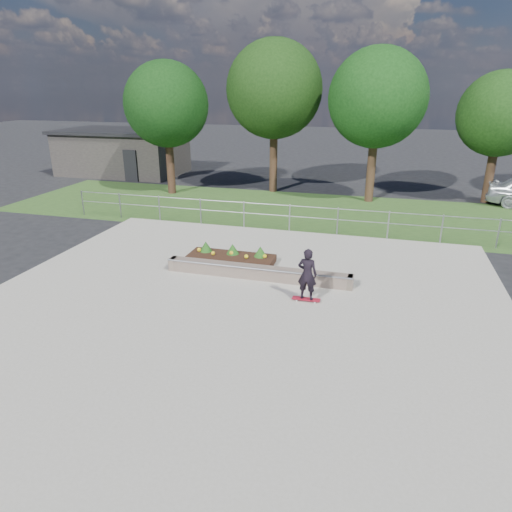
{
  "coord_description": "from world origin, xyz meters",
  "views": [
    {
      "loc": [
        3.57,
        -10.67,
        5.84
      ],
      "look_at": [
        0.2,
        1.5,
        1.1
      ],
      "focal_mm": 32.0,
      "sensor_mm": 36.0,
      "label": 1
    }
  ],
  "objects": [
    {
      "name": "ground",
      "position": [
        0.0,
        0.0,
        0.0
      ],
      "size": [
        120.0,
        120.0,
        0.0
      ],
      "primitive_type": "plane",
      "color": "black",
      "rests_on": "ground"
    },
    {
      "name": "planter_bed",
      "position": [
        -1.21,
        3.33,
        0.24
      ],
      "size": [
        3.0,
        1.2,
        0.61
      ],
      "color": "black",
      "rests_on": "concrete_slab"
    },
    {
      "name": "tree_mid_right",
      "position": [
        3.0,
        14.0,
        5.23
      ],
      "size": [
        4.9,
        4.9,
        7.7
      ],
      "color": "#352115",
      "rests_on": "ground"
    },
    {
      "name": "tree_far_left",
      "position": [
        -8.0,
        13.0,
        4.85
      ],
      "size": [
        4.55,
        4.55,
        7.15
      ],
      "color": "#311C13",
      "rests_on": "ground"
    },
    {
      "name": "skateboarder",
      "position": [
        1.82,
        1.01,
        0.89
      ],
      "size": [
        0.8,
        0.41,
        1.59
      ],
      "color": "silver",
      "rests_on": "concrete_slab"
    },
    {
      "name": "concrete_slab",
      "position": [
        0.0,
        0.0,
        0.03
      ],
      "size": [
        15.0,
        15.0,
        0.06
      ],
      "primitive_type": "cube",
      "color": "#9D988C",
      "rests_on": "ground"
    },
    {
      "name": "grind_ledge",
      "position": [
        0.04,
        2.23,
        0.26
      ],
      "size": [
        6.0,
        0.44,
        0.43
      ],
      "color": "brown",
      "rests_on": "concrete_slab"
    },
    {
      "name": "grass_verge",
      "position": [
        0.0,
        11.0,
        0.01
      ],
      "size": [
        30.0,
        8.0,
        0.02
      ],
      "primitive_type": "cube",
      "color": "#2D4E1F",
      "rests_on": "ground"
    },
    {
      "name": "fence",
      "position": [
        0.0,
        7.5,
        0.77
      ],
      "size": [
        20.06,
        0.06,
        1.2
      ],
      "color": "gray",
      "rests_on": "ground"
    },
    {
      "name": "building",
      "position": [
        -14.0,
        18.0,
        1.51
      ],
      "size": [
        8.4,
        5.4,
        3.0
      ],
      "color": "#2D2A28",
      "rests_on": "ground"
    },
    {
      "name": "tree_mid_left",
      "position": [
        -2.5,
        15.0,
        5.61
      ],
      "size": [
        5.25,
        5.25,
        8.25
      ],
      "color": "#321E14",
      "rests_on": "ground"
    },
    {
      "name": "tree_far_right",
      "position": [
        9.0,
        15.5,
        4.48
      ],
      "size": [
        4.2,
        4.2,
        6.6
      ],
      "color": "#301E13",
      "rests_on": "ground"
    }
  ]
}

